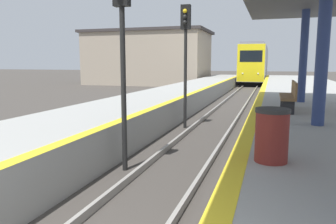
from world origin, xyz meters
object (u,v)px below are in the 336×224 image
at_px(train, 255,64).
at_px(bench, 290,95).
at_px(signal_near, 122,30).
at_px(trash_bin, 272,135).
at_px(signal_mid, 186,43).

height_order(train, bench, train).
bearing_deg(train, bench, -85.29).
xyz_separation_m(signal_near, trash_bin, (3.28, -1.73, -1.81)).
bearing_deg(signal_mid, trash_bin, -65.72).
distance_m(train, signal_mid, 31.04).
distance_m(train, bench, 32.43).
bearing_deg(trash_bin, bench, 84.82).
height_order(signal_mid, bench, signal_mid).
distance_m(train, trash_bin, 38.19).
xyz_separation_m(signal_near, signal_mid, (0.07, 5.37, 0.00)).
xyz_separation_m(train, signal_mid, (-1.07, -31.01, 0.87)).
relative_size(signal_near, bench, 2.36).
distance_m(train, signal_near, 36.42).
relative_size(signal_mid, bench, 2.36).
bearing_deg(signal_mid, bench, -19.18).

